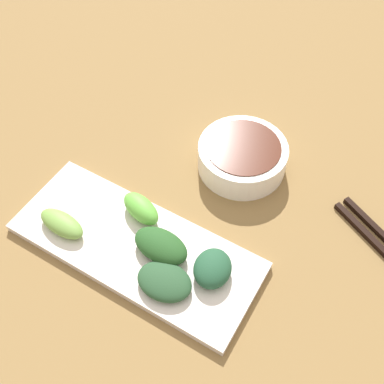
# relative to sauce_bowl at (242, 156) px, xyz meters

# --- Properties ---
(tabletop) EXTENTS (2.10, 2.10, 0.02)m
(tabletop) POSITION_rel_sauce_bowl_xyz_m (0.13, -0.03, -0.03)
(tabletop) COLOR olive
(tabletop) RESTS_ON ground
(sauce_bowl) EXTENTS (0.13, 0.13, 0.04)m
(sauce_bowl) POSITION_rel_sauce_bowl_xyz_m (0.00, 0.00, 0.00)
(sauce_bowl) COLOR white
(sauce_bowl) RESTS_ON tabletop
(serving_plate) EXTENTS (0.13, 0.33, 0.01)m
(serving_plate) POSITION_rel_sauce_bowl_xyz_m (0.20, -0.05, -0.02)
(serving_plate) COLOR silver
(serving_plate) RESTS_ON tabletop
(broccoli_stalk_0) EXTENTS (0.05, 0.07, 0.03)m
(broccoli_stalk_0) POSITION_rel_sauce_bowl_xyz_m (0.15, -0.07, 0.00)
(broccoli_stalk_0) COLOR #60B93F
(broccoli_stalk_0) RESTS_ON serving_plate
(broccoli_leafy_1) EXTENTS (0.07, 0.06, 0.03)m
(broccoli_leafy_1) POSITION_rel_sauce_bowl_xyz_m (0.18, 0.05, 0.00)
(broccoli_leafy_1) COLOR #214E33
(broccoli_leafy_1) RESTS_ON serving_plate
(broccoli_leafy_2) EXTENTS (0.05, 0.08, 0.03)m
(broccoli_leafy_2) POSITION_rel_sauce_bowl_xyz_m (0.19, -0.02, 0.00)
(broccoli_leafy_2) COLOR #234F21
(broccoli_leafy_2) RESTS_ON serving_plate
(broccoli_stalk_3) EXTENTS (0.04, 0.07, 0.02)m
(broccoli_stalk_3) POSITION_rel_sauce_bowl_xyz_m (0.23, -0.15, -0.00)
(broccoli_stalk_3) COLOR #71A044
(broccoli_stalk_3) RESTS_ON serving_plate
(broccoli_leafy_4) EXTENTS (0.06, 0.07, 0.02)m
(broccoli_leafy_4) POSITION_rel_sauce_bowl_xyz_m (0.23, 0.01, -0.00)
(broccoli_leafy_4) COLOR #264B2B
(broccoli_leafy_4) RESTS_ON serving_plate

